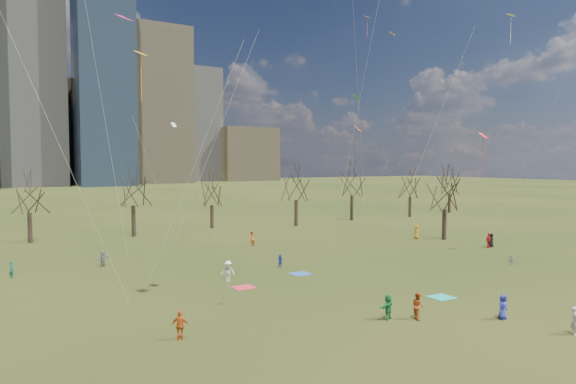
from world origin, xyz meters
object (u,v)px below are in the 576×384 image
blanket_crimson (244,287)px  person_2 (418,306)px  person_1 (575,321)px  person_0 (503,307)px  person_4 (180,325)px  blanket_navy (301,274)px  blanket_teal (442,297)px

blanket_crimson → person_2: size_ratio=0.96×
person_1 → person_2: 8.52m
person_0 → person_1: bearing=-83.5°
blanket_crimson → person_4: person_4 is taller
blanket_navy → person_2: bearing=-91.8°
person_0 → person_4: size_ratio=0.95×
blanket_teal → person_1: 9.43m
blanket_crimson → person_4: bearing=-131.7°
blanket_crimson → person_0: 18.42m
blanket_teal → person_2: 5.97m
person_1 → blanket_teal: bearing=41.4°
blanket_navy → person_1: bearing=-76.4°
blanket_crimson → person_0: size_ratio=1.04×
person_0 → person_2: (-4.50, 2.60, 0.07)m
blanket_navy → person_1: size_ratio=1.00×
blanket_navy → person_0: bearing=-76.8°
person_0 → blanket_crimson: bearing=115.9°
blanket_navy → blanket_crimson: size_ratio=1.00×
blanket_navy → blanket_crimson: (-6.33, -1.98, 0.00)m
blanket_navy → person_1: person_1 is taller
blanket_teal → blanket_navy: 12.56m
person_1 → person_4: (-19.34, 10.16, 0.01)m
blanket_navy → blanket_crimson: bearing=-162.6°
blanket_crimson → person_4: (-7.94, -8.90, 0.80)m
blanket_crimson → person_1: person_1 is taller
blanket_teal → person_4: person_4 is taller
person_0 → person_1: size_ratio=0.96×
blanket_navy → blanket_crimson: same height
person_2 → blanket_navy: bearing=16.0°
blanket_teal → person_2: bearing=-150.4°
blanket_crimson → person_0: (10.37, -15.20, 0.75)m
blanket_crimson → person_4: 11.95m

